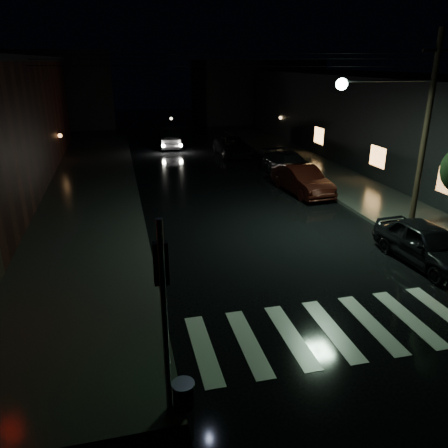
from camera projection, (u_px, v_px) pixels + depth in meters
ground at (254, 354)px, 10.99m from camera, size 120.00×120.00×0.00m
sidewalk_left at (81, 202)px, 22.59m from camera, size 6.00×44.00×0.15m
sidewalk_right at (344, 184)px, 25.91m from camera, size 4.00×44.00×0.15m
building_right at (412, 121)px, 30.07m from camera, size 10.00×40.00×6.00m
building_far_left at (47, 89)px, 48.31m from camera, size 14.00×10.00×8.00m
building_far_right at (254, 90)px, 53.80m from camera, size 14.00×10.00×7.00m
crosswalk at (352, 327)px, 12.10m from camera, size 9.00×3.00×0.01m
signal_pole_corner at (174, 350)px, 8.64m from camera, size 0.68×0.61×4.20m
utility_pole at (413, 122)px, 17.70m from camera, size 4.92×0.44×8.00m
parked_car_a at (427, 244)px, 15.65m from camera, size 2.06×4.54×1.51m
parked_car_b at (302, 180)px, 24.01m from camera, size 2.06×4.83×1.55m
parked_car_c at (289, 165)px, 27.71m from camera, size 2.68×5.19×1.44m
parked_car_d at (233, 146)px, 33.83m from camera, size 2.34×5.00×1.38m
oncoming_car at (169, 139)px, 36.82m from camera, size 1.70×4.61×1.51m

